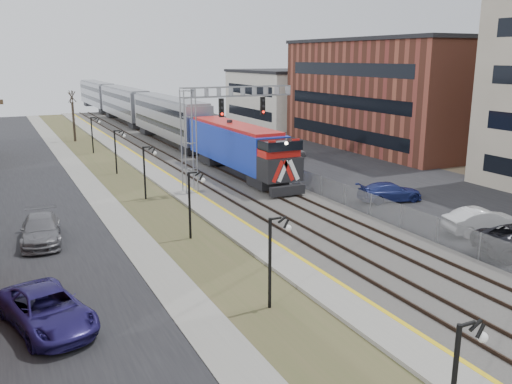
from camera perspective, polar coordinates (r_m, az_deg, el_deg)
ground at (r=20.19m, az=23.59°, el=-18.03°), size 160.00×160.00×0.00m
street_west at (r=46.80m, az=-22.65°, el=0.21°), size 7.00×120.00×0.04m
sidewalk at (r=47.23m, az=-17.22°, el=0.81°), size 2.00×120.00×0.08m
grass_median at (r=47.75m, az=-13.68°, el=1.17°), size 4.00×120.00×0.06m
platform at (r=48.43m, az=-10.22°, el=1.64°), size 2.00×120.00×0.24m
ballast_bed at (r=49.98m, az=-4.71°, el=2.17°), size 8.00×120.00×0.20m
parking_lot at (r=55.40m, az=6.94°, el=3.20°), size 16.00×120.00×0.04m
platform_edge at (r=48.64m, az=-9.23°, el=1.88°), size 0.24×120.00×0.01m
track_near at (r=49.27m, az=-6.88°, el=2.16°), size 1.58×120.00×0.15m
track_far at (r=50.50m, az=-3.13°, el=2.53°), size 1.58×120.00×0.15m
train at (r=81.10m, az=-12.37°, el=8.47°), size 3.00×85.85×5.33m
signal_gantry at (r=41.66m, az=-4.89°, el=7.45°), size 9.00×1.07×8.15m
lampposts at (r=31.60m, az=-7.17°, el=-1.36°), size 0.14×62.14×4.00m
fence at (r=51.49m, az=-0.36°, el=3.37°), size 0.04×120.00×1.60m
buildings_east at (r=60.61m, az=20.49°, el=9.36°), size 16.00×76.00×15.00m
bare_trees at (r=50.11m, az=-24.58°, el=4.00°), size 12.30×42.30×5.95m
car_lot_b at (r=35.11m, az=22.74°, el=-2.91°), size 4.87×2.59×1.52m
car_lot_d at (r=40.79m, az=13.90°, el=-0.05°), size 5.08×2.78×1.39m
car_lot_e at (r=55.94m, az=3.25°, el=4.15°), size 4.67×2.66×1.50m
car_lot_f at (r=57.36m, az=-0.25°, el=4.44°), size 4.90×3.43×1.53m
car_street_a at (r=23.01m, az=-21.15°, el=-11.57°), size 3.80×5.90×1.51m
car_street_b at (r=33.19m, az=-21.69°, el=-3.76°), size 2.62×5.38×1.51m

